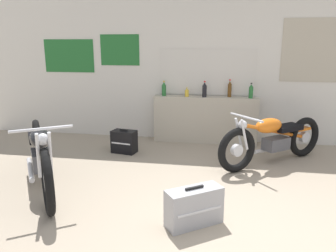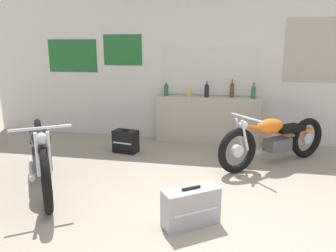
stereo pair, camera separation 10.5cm
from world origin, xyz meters
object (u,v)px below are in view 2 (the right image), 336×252
at_px(bottle_rightmost, 253,92).
at_px(hard_case_silver, 191,207).
at_px(bottle_leftmost, 166,89).
at_px(bottle_center, 207,90).
at_px(bottle_left_center, 189,93).
at_px(motorcycle_black, 41,153).
at_px(bottle_right_center, 232,89).
at_px(motorcycle_orange, 274,140).
at_px(hard_case_black, 126,141).

bearing_deg(bottle_rightmost, hard_case_silver, -103.90).
bearing_deg(hard_case_silver, bottle_leftmost, 105.92).
bearing_deg(bottle_rightmost, bottle_center, -179.67).
xyz_separation_m(bottle_left_center, motorcycle_black, (-1.57, -2.36, -0.49)).
height_order(bottle_right_center, motorcycle_orange, bottle_right_center).
xyz_separation_m(hard_case_silver, hard_case_black, (-1.37, 2.10, -0.00)).
bearing_deg(bottle_right_center, motorcycle_black, -133.76).
height_order(bottle_right_center, bottle_rightmost, bottle_right_center).
xyz_separation_m(bottle_left_center, bottle_rightmost, (1.14, -0.01, 0.05)).
relative_size(motorcycle_black, hard_case_silver, 3.16).
xyz_separation_m(bottle_leftmost, hard_case_black, (-0.53, -0.87, -0.79)).
bearing_deg(bottle_rightmost, bottle_leftmost, 178.54).
bearing_deg(motorcycle_black, motorcycle_orange, 24.82).
bearing_deg(motorcycle_black, bottle_leftmost, 64.62).
bearing_deg(bottle_rightmost, bottle_right_center, 166.55).
distance_m(motorcycle_orange, hard_case_silver, 2.22).
bearing_deg(bottle_right_center, bottle_rightmost, -13.45).
bearing_deg(bottle_center, bottle_left_center, 178.23).
distance_m(bottle_right_center, motorcycle_black, 3.42).
relative_size(bottle_right_center, hard_case_silver, 0.54).
height_order(bottle_rightmost, motorcycle_orange, bottle_rightmost).
xyz_separation_m(bottle_right_center, bottle_rightmost, (0.37, -0.09, -0.02)).
xyz_separation_m(bottle_left_center, hard_case_silver, (0.41, -2.94, -0.74)).
height_order(motorcycle_black, hard_case_black, motorcycle_black).
bearing_deg(bottle_right_center, hard_case_silver, -96.69).
distance_m(bottle_left_center, hard_case_silver, 3.06).
relative_size(bottle_left_center, motorcycle_black, 0.09).
bearing_deg(bottle_center, hard_case_black, -147.20).
bearing_deg(motorcycle_black, bottle_right_center, 46.24).
relative_size(bottle_right_center, hard_case_black, 0.73).
bearing_deg(bottle_right_center, hard_case_black, -152.01).
bearing_deg(motorcycle_orange, hard_case_silver, -117.28).
bearing_deg(bottle_center, bottle_leftmost, 176.59).
relative_size(motorcycle_orange, hard_case_silver, 2.81).
distance_m(motorcycle_black, hard_case_silver, 2.08).
relative_size(bottle_right_center, bottle_rightmost, 1.17).
height_order(hard_case_silver, hard_case_black, hard_case_silver).
bearing_deg(bottle_right_center, bottle_center, -168.20).
bearing_deg(bottle_left_center, motorcycle_orange, -34.19).
bearing_deg(motorcycle_black, hard_case_black, 68.19).
distance_m(bottle_right_center, bottle_rightmost, 0.38).
height_order(bottle_leftmost, bottle_left_center, bottle_leftmost).
relative_size(bottle_leftmost, motorcycle_black, 0.15).
xyz_separation_m(bottle_leftmost, bottle_center, (0.75, -0.04, 0.01)).
distance_m(bottle_leftmost, bottle_right_center, 1.20).
bearing_deg(hard_case_black, bottle_leftmost, 58.84).
bearing_deg(hard_case_silver, hard_case_black, 123.15).
xyz_separation_m(bottle_right_center, motorcycle_orange, (0.66, -1.05, -0.61)).
relative_size(motorcycle_black, hard_case_black, 4.29).
relative_size(bottle_leftmost, bottle_right_center, 0.86).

